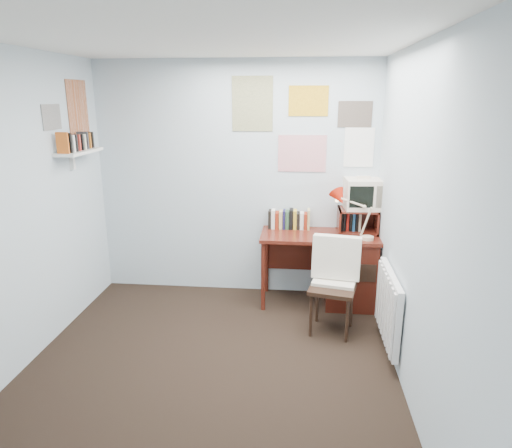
{
  "coord_description": "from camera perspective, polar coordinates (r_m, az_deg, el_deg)",
  "views": [
    {
      "loc": [
        0.69,
        -3.05,
        2.13
      ],
      "look_at": [
        0.29,
        1.0,
        0.98
      ],
      "focal_mm": 32.0,
      "sensor_mm": 36.0,
      "label": 1
    }
  ],
  "objects": [
    {
      "name": "wall_shelf",
      "position": [
        4.67,
        -21.22,
        8.42
      ],
      "size": [
        0.2,
        0.62,
        0.24
      ],
      "primitive_type": "cube",
      "color": "white",
      "rests_on": "left_wall"
    },
    {
      "name": "ground",
      "position": [
        3.78,
        -6.24,
        -18.66
      ],
      "size": [
        3.5,
        3.5,
        0.0
      ],
      "primitive_type": "plane",
      "color": "black",
      "rests_on": "ground"
    },
    {
      "name": "book_row",
      "position": [
        4.87,
        5.09,
        0.68
      ],
      "size": [
        0.6,
        0.14,
        0.22
      ],
      "primitive_type": "cube",
      "color": "#501B12",
      "rests_on": "desk"
    },
    {
      "name": "crt_tv",
      "position": [
        4.79,
        13.18,
        3.88
      ],
      "size": [
        0.38,
        0.35,
        0.34
      ],
      "primitive_type": "cube",
      "rotation": [
        0.0,
        0.0,
        0.07
      ],
      "color": "beige",
      "rests_on": "tv_riser"
    },
    {
      "name": "posters_left",
      "position": [
        4.69,
        -22.74,
        12.97
      ],
      "size": [
        0.01,
        0.7,
        0.6
      ],
      "primitive_type": "cube",
      "color": "white",
      "rests_on": "left_wall"
    },
    {
      "name": "right_wall",
      "position": [
        3.27,
        19.72,
        -0.81
      ],
      "size": [
        0.02,
        3.5,
        2.5
      ],
      "primitive_type": "cube",
      "color": "#B1C0CA",
      "rests_on": "ground"
    },
    {
      "name": "desk",
      "position": [
        4.87,
        10.99,
        -5.33
      ],
      "size": [
        1.2,
        0.55,
        0.76
      ],
      "color": "#501B12",
      "rests_on": "ground"
    },
    {
      "name": "ceiling",
      "position": [
        3.15,
        -7.68,
        22.37
      ],
      "size": [
        3.0,
        3.5,
        0.02
      ],
      "primitive_type": "cube",
      "color": "white",
      "rests_on": "back_wall"
    },
    {
      "name": "tv_riser",
      "position": [
        4.84,
        12.56,
        0.43
      ],
      "size": [
        0.4,
        0.3,
        0.25
      ],
      "primitive_type": "cube",
      "color": "#501B12",
      "rests_on": "desk"
    },
    {
      "name": "desk_chair",
      "position": [
        4.27,
        9.54,
        -7.96
      ],
      "size": [
        0.52,
        0.51,
        0.86
      ],
      "primitive_type": "cube",
      "rotation": [
        0.0,
        0.0,
        -0.22
      ],
      "color": "black",
      "rests_on": "ground"
    },
    {
      "name": "back_wall",
      "position": [
        4.92,
        -2.52,
        5.43
      ],
      "size": [
        3.0,
        0.02,
        2.5
      ],
      "primitive_type": "cube",
      "color": "#B1C0CA",
      "rests_on": "ground"
    },
    {
      "name": "desk_lamp",
      "position": [
        4.58,
        13.95,
        0.67
      ],
      "size": [
        0.34,
        0.3,
        0.43
      ],
      "primitive_type": "cube",
      "rotation": [
        0.0,
        0.0,
        0.15
      ],
      "color": "red",
      "rests_on": "desk"
    },
    {
      "name": "left_wall",
      "position": [
        3.86,
        -29.22,
        0.51
      ],
      "size": [
        0.02,
        3.5,
        2.5
      ],
      "primitive_type": "cube",
      "color": "#B1C0CA",
      "rests_on": "ground"
    },
    {
      "name": "radiator",
      "position": [
        4.05,
        16.26,
        -9.88
      ],
      "size": [
        0.09,
        0.8,
        0.6
      ],
      "primitive_type": "cube",
      "color": "white",
      "rests_on": "right_wall"
    },
    {
      "name": "posters_back",
      "position": [
        4.8,
        5.88,
        12.31
      ],
      "size": [
        1.2,
        0.01,
        0.9
      ],
      "primitive_type": "cube",
      "color": "white",
      "rests_on": "back_wall"
    }
  ]
}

